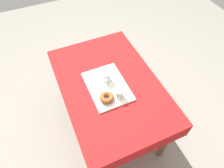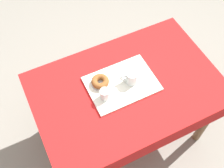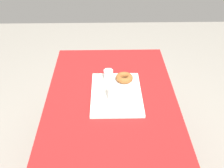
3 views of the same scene
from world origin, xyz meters
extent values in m
plane|color=gray|center=(0.00, 0.00, 0.00)|extent=(6.00, 6.00, 0.00)
cube|color=red|center=(0.00, 0.00, 0.74)|extent=(1.30, 0.86, 0.03)
cube|color=red|center=(0.00, -0.43, 0.65)|extent=(1.30, 0.01, 0.14)
cube|color=red|center=(0.00, 0.43, 0.65)|extent=(1.30, 0.01, 0.14)
cube|color=red|center=(-0.65, 0.00, 0.65)|extent=(0.01, 0.86, 0.14)
cube|color=red|center=(0.65, 0.00, 0.65)|extent=(0.01, 0.86, 0.14)
cylinder|color=brown|center=(-0.56, -0.34, 0.36)|extent=(0.06, 0.06, 0.72)
cylinder|color=brown|center=(-0.56, 0.34, 0.36)|extent=(0.06, 0.06, 0.72)
cylinder|color=brown|center=(0.56, 0.34, 0.36)|extent=(0.06, 0.06, 0.72)
cube|color=silver|center=(0.03, -0.03, 0.76)|extent=(0.47, 0.33, 0.02)
cylinder|color=silver|center=(-0.04, -0.02, 0.82)|extent=(0.08, 0.08, 0.10)
cylinder|color=#5B230A|center=(-0.04, -0.02, 0.81)|extent=(0.07, 0.07, 0.07)
torus|color=silver|center=(0.01, -0.03, 0.82)|extent=(0.06, 0.03, 0.06)
cylinder|color=silver|center=(0.18, 0.02, 0.81)|extent=(0.07, 0.07, 0.08)
cylinder|color=silver|center=(0.18, 0.02, 0.80)|extent=(0.06, 0.06, 0.05)
cylinder|color=silver|center=(0.16, -0.09, 0.77)|extent=(0.13, 0.13, 0.01)
torus|color=brown|center=(0.16, -0.09, 0.80)|extent=(0.12, 0.12, 0.04)
camera|label=1|loc=(1.05, -0.44, 2.18)|focal=32.33mm
camera|label=2|loc=(0.55, 0.88, 2.37)|focal=44.90mm
camera|label=3|loc=(-1.40, 0.02, 1.87)|focal=43.29mm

